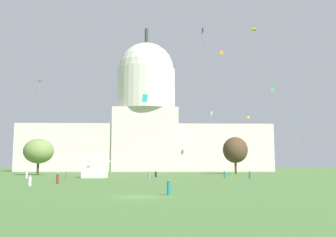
# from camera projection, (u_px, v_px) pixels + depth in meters

# --- Properties ---
(ground_plane) EXTENTS (800.00, 800.00, 0.00)m
(ground_plane) POSITION_uv_depth(u_px,v_px,m) (140.00, 197.00, 35.62)
(ground_plane) COLOR #4C7538
(capitol_building) EXTENTS (123.23, 29.37, 73.52)m
(capitol_building) POSITION_uv_depth(u_px,v_px,m) (146.00, 124.00, 192.17)
(capitol_building) COLOR beige
(capitol_building) RESTS_ON ground_plane
(event_tent) EXTENTS (5.86, 5.96, 5.91)m
(event_tent) POSITION_uv_depth(u_px,v_px,m) (95.00, 165.00, 90.77)
(event_tent) COLOR white
(event_tent) RESTS_ON ground_plane
(tree_east_near) EXTENTS (12.55, 12.57, 12.78)m
(tree_east_near) POSITION_uv_depth(u_px,v_px,m) (235.00, 150.00, 133.02)
(tree_east_near) COLOR #4C3823
(tree_east_near) RESTS_ON ground_plane
(tree_west_mid) EXTENTS (12.59, 12.53, 11.07)m
(tree_west_mid) POSITION_uv_depth(u_px,v_px,m) (39.00, 151.00, 116.80)
(tree_west_mid) COLOR #42301E
(tree_west_mid) RESTS_ON ground_plane
(person_black_front_center) EXTENTS (0.56, 0.56, 1.58)m
(person_black_front_center) POSITION_uv_depth(u_px,v_px,m) (156.00, 174.00, 94.23)
(person_black_front_center) COLOR black
(person_black_front_center) RESTS_ON ground_plane
(person_teal_mid_center) EXTENTS (0.55, 0.55, 1.58)m
(person_teal_mid_center) POSITION_uv_depth(u_px,v_px,m) (169.00, 188.00, 37.93)
(person_teal_mid_center) COLOR #1E757A
(person_teal_mid_center) RESTS_ON ground_plane
(person_maroon_near_tree_west) EXTENTS (0.57, 0.57, 1.76)m
(person_maroon_near_tree_west) POSITION_uv_depth(u_px,v_px,m) (58.00, 179.00, 61.23)
(person_maroon_near_tree_west) COLOR maroon
(person_maroon_near_tree_west) RESTS_ON ground_plane
(person_white_back_center) EXTENTS (0.59, 0.59, 1.66)m
(person_white_back_center) POSITION_uv_depth(u_px,v_px,m) (27.00, 175.00, 86.44)
(person_white_back_center) COLOR silver
(person_white_back_center) RESTS_ON ground_plane
(person_denim_near_tent) EXTENTS (0.51, 0.51, 1.63)m
(person_denim_near_tent) POSITION_uv_depth(u_px,v_px,m) (250.00, 175.00, 88.49)
(person_denim_near_tent) COLOR #3D5684
(person_denim_near_tent) RESTS_ON ground_plane
(person_white_mid_right) EXTENTS (0.46, 0.46, 1.52)m
(person_white_mid_right) POSITION_uv_depth(u_px,v_px,m) (30.00, 181.00, 54.83)
(person_white_mid_right) COLOR silver
(person_white_mid_right) RESTS_ON ground_plane
(person_olive_aisle_center) EXTENTS (0.33, 0.33, 1.75)m
(person_olive_aisle_center) POSITION_uv_depth(u_px,v_px,m) (66.00, 176.00, 79.73)
(person_olive_aisle_center) COLOR olive
(person_olive_aisle_center) RESTS_ON ground_plane
(person_teal_deep_crowd) EXTENTS (0.54, 0.54, 1.71)m
(person_teal_deep_crowd) POSITION_uv_depth(u_px,v_px,m) (225.00, 175.00, 86.70)
(person_teal_deep_crowd) COLOR #1E757A
(person_teal_deep_crowd) RESTS_ON ground_plane
(person_grey_lawn_far_left) EXTENTS (0.62, 0.62, 1.74)m
(person_grey_lawn_far_left) POSITION_uv_depth(u_px,v_px,m) (149.00, 176.00, 77.63)
(person_grey_lawn_far_left) COLOR gray
(person_grey_lawn_far_left) RESTS_ON ground_plane
(kite_green_mid) EXTENTS (0.90, 0.21, 0.93)m
(kite_green_mid) POSITION_uv_depth(u_px,v_px,m) (272.00, 90.00, 100.28)
(kite_green_mid) COLOR green
(kite_turquoise_low) EXTENTS (1.61, 1.91, 4.18)m
(kite_turquoise_low) POSITION_uv_depth(u_px,v_px,m) (296.00, 127.00, 76.17)
(kite_turquoise_low) COLOR teal
(kite_orange_high) EXTENTS (1.14, 0.57, 1.37)m
(kite_orange_high) POSITION_uv_depth(u_px,v_px,m) (222.00, 53.00, 125.60)
(kite_orange_high) COLOR orange
(kite_violet_mid) EXTENTS (0.44, 0.98, 4.37)m
(kite_violet_mid) POSITION_uv_depth(u_px,v_px,m) (203.00, 32.00, 78.93)
(kite_violet_mid) COLOR purple
(kite_black_mid) EXTENTS (1.66, 1.52, 2.78)m
(kite_black_mid) POSITION_uv_depth(u_px,v_px,m) (39.00, 82.00, 113.21)
(kite_black_mid) COLOR black
(kite_red_low) EXTENTS (0.40, 0.78, 2.17)m
(kite_red_low) POSITION_uv_depth(u_px,v_px,m) (106.00, 139.00, 138.76)
(kite_red_low) COLOR red
(kite_magenta_high) EXTENTS (1.43, 0.98, 0.16)m
(kite_magenta_high) POSITION_uv_depth(u_px,v_px,m) (250.00, 79.00, 143.22)
(kite_magenta_high) COLOR #D1339E
(kite_yellow_mid) EXTENTS (1.18, 1.13, 1.08)m
(kite_yellow_mid) POSITION_uv_depth(u_px,v_px,m) (248.00, 117.00, 157.32)
(kite_yellow_mid) COLOR yellow
(kite_cyan_low) EXTENTS (1.18, 0.77, 1.50)m
(kite_cyan_low) POSITION_uv_depth(u_px,v_px,m) (145.00, 98.00, 71.28)
(kite_cyan_low) COLOR #33BCDB
(kite_white_mid) EXTENTS (1.47, 1.48, 4.80)m
(kite_white_mid) POSITION_uv_depth(u_px,v_px,m) (211.00, 113.00, 168.11)
(kite_white_mid) COLOR white
(kite_gold_mid) EXTENTS (1.31, 1.06, 0.43)m
(kite_gold_mid) POSITION_uv_depth(u_px,v_px,m) (254.00, 33.00, 72.77)
(kite_gold_mid) COLOR gold
(kite_pink_low_b) EXTENTS (1.14, 1.13, 3.18)m
(kite_pink_low_b) POSITION_uv_depth(u_px,v_px,m) (234.00, 147.00, 150.08)
(kite_pink_low_b) COLOR pink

